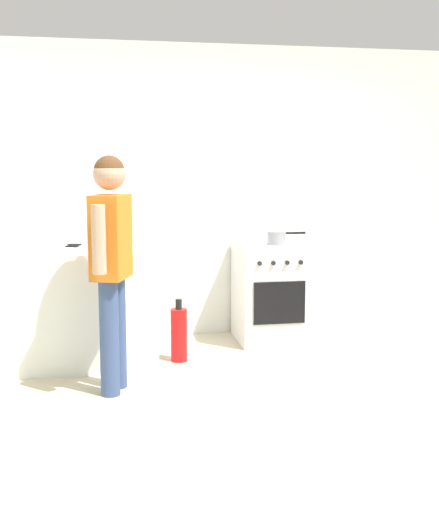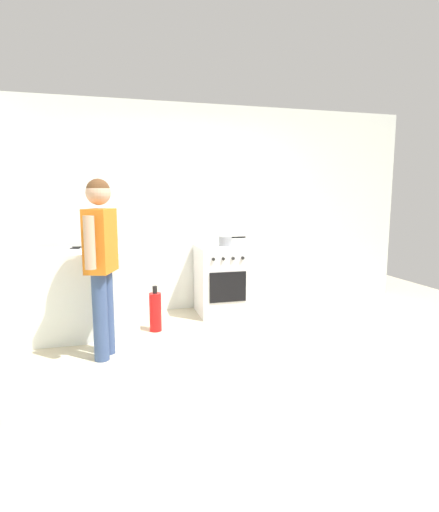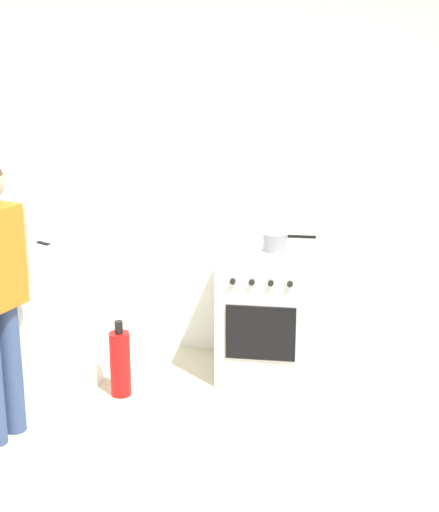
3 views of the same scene
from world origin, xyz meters
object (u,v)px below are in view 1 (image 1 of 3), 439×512
fire_extinguisher (179,334)px  oven_left (270,293)px  knife_utility (79,247)px  pot (277,238)px  knife_bread (117,246)px  person (111,254)px  knife_paring (78,245)px

fire_extinguisher → oven_left: bearing=28.8°
oven_left → knife_utility: 1.72m
pot → knife_bread: 1.43m
knife_utility → person: bearing=-73.6°
fire_extinguisher → person: bearing=-130.9°
knife_bread → knife_paring: (-0.31, 0.13, 0.00)m
oven_left → pot: (0.06, 0.03, 0.48)m
knife_paring → person: 0.98m
oven_left → knife_bread: 1.44m
pot → fire_extinguisher: bearing=-151.6°
knife_utility → fire_extinguisher: 1.05m
pot → fire_extinguisher: 1.27m
knife_utility → knife_paring: same height
pot → person: size_ratio=0.21×
knife_paring → pot: bearing=5.2°
fire_extinguisher → knife_utility: bearing=164.0°
knife_utility → fire_extinguisher: bearing=-16.0°
oven_left → pot: 0.49m
oven_left → knife_utility: knife_utility is taller
knife_bread → knife_utility: size_ratio=1.33×
knife_bread → person: size_ratio=0.20×
knife_utility → knife_bread: bearing=-0.8°
knife_paring → oven_left: bearing=4.5°
pot → knife_bread: bearing=-168.2°
knife_paring → fire_extinguisher: 1.09m
knife_utility → person: size_ratio=0.15×
oven_left → knife_bread: size_ratio=2.64×
knife_bread → fire_extinguisher: 0.86m
knife_paring → person: (0.25, -0.95, 0.05)m
knife_utility → fire_extinguisher: size_ratio=0.48×
knife_paring → person: person is taller
knife_utility → fire_extinguisher: (0.76, -0.22, -0.69)m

